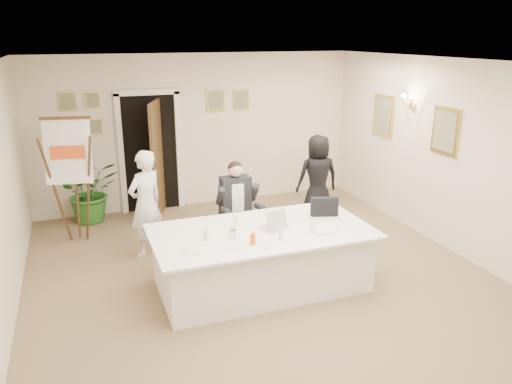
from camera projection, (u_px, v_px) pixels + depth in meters
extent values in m
plane|color=brown|center=(266.00, 284.00, 6.52)|extent=(7.00, 7.00, 0.00)
cube|color=white|center=(268.00, 63.00, 5.67)|extent=(6.00, 7.00, 0.02)
cube|color=beige|center=(198.00, 131.00, 9.23)|extent=(6.00, 0.10, 2.80)
cube|color=beige|center=(481.00, 336.00, 2.97)|extent=(6.00, 0.10, 2.80)
cube|color=beige|center=(463.00, 160.00, 7.08)|extent=(0.10, 7.00, 2.80)
cube|color=black|center=(150.00, 154.00, 9.01)|extent=(0.92, 0.06, 2.10)
cube|color=white|center=(121.00, 156.00, 8.81)|extent=(0.10, 0.06, 2.20)
cube|color=white|center=(179.00, 152.00, 9.16)|extent=(0.10, 0.06, 2.20)
cube|color=#342210|center=(157.00, 160.00, 8.66)|extent=(0.33, 0.81, 2.02)
cube|color=white|center=(261.00, 259.00, 6.35)|extent=(2.56, 1.28, 0.75)
cube|color=white|center=(262.00, 231.00, 6.24)|extent=(2.74, 1.46, 0.03)
cube|color=white|center=(69.00, 152.00, 7.34)|extent=(0.69, 0.31, 0.94)
imported|color=silver|center=(146.00, 204.00, 7.17)|extent=(0.69, 0.62, 1.57)
imported|color=black|center=(318.00, 177.00, 8.66)|extent=(0.78, 0.55, 1.49)
imported|color=#276421|center=(90.00, 191.00, 8.56)|extent=(1.06, 0.95, 1.07)
cube|color=black|center=(324.00, 207.00, 6.69)|extent=(0.38, 0.20, 0.25)
cube|color=white|center=(324.00, 230.00, 6.20)|extent=(0.32, 0.25, 0.03)
cylinder|color=white|center=(193.00, 252.00, 5.60)|extent=(0.25, 0.25, 0.01)
cylinder|color=white|center=(233.00, 246.00, 5.75)|extent=(0.29, 0.29, 0.01)
cylinder|color=white|center=(267.00, 245.00, 5.79)|extent=(0.24, 0.24, 0.01)
cylinder|color=silver|center=(206.00, 234.00, 5.92)|extent=(0.08, 0.08, 0.14)
cylinder|color=silver|center=(281.00, 235.00, 5.91)|extent=(0.07, 0.07, 0.14)
cylinder|color=silver|center=(313.00, 227.00, 6.15)|extent=(0.06, 0.06, 0.14)
cylinder|color=silver|center=(236.00, 221.00, 6.34)|extent=(0.07, 0.07, 0.14)
cylinder|color=#D95012|center=(253.00, 239.00, 5.80)|extent=(0.07, 0.07, 0.13)
cylinder|color=silver|center=(233.00, 234.00, 5.96)|extent=(0.10, 0.10, 0.11)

